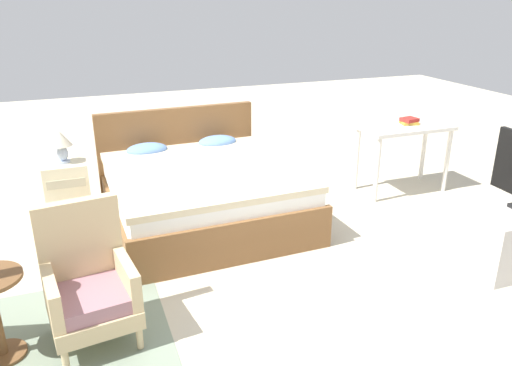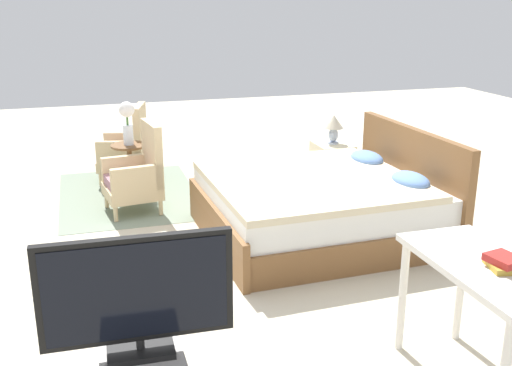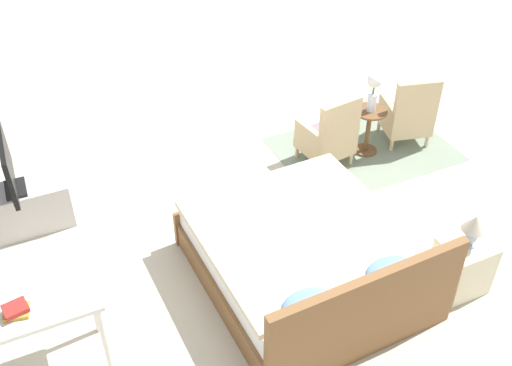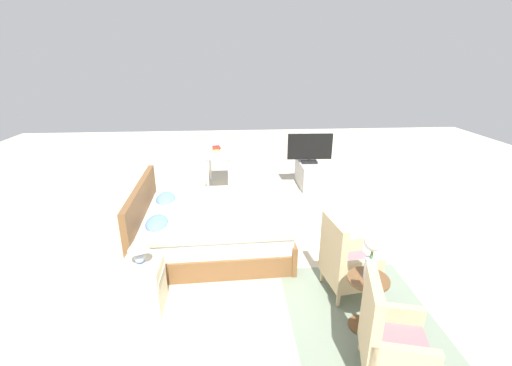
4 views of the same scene
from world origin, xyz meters
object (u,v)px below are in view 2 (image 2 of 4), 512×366
object	(u,v)px
table_lamp	(334,125)
tv_flatscreen	(137,294)
bed	(322,205)
nightstand	(332,166)
flower_vase	(127,118)
side_table	(130,163)
armchair_by_window_right	(137,176)
book_stack	(504,262)
armchair_by_window_left	(127,150)
vanity_desk	(485,283)

from	to	relation	value
table_lamp	tv_flatscreen	distance (m)	4.38
bed	nightstand	size ratio (longest dim) A/B	3.83
bed	flower_vase	size ratio (longest dim) A/B	4.37
side_table	tv_flatscreen	world-z (taller)	tv_flatscreen
nightstand	tv_flatscreen	xyz separation A→B (m)	(3.55, -2.57, 0.55)
tv_flatscreen	bed	bearing A→B (deg)	140.02
side_table	nightstand	size ratio (longest dim) A/B	1.07
armchair_by_window_right	book_stack	world-z (taller)	armchair_by_window_right
armchair_by_window_right	flower_vase	xyz separation A→B (m)	(-0.57, -0.02, 0.49)
armchair_by_window_left	book_stack	distance (m)	5.01
armchair_by_window_right	flower_vase	distance (m)	0.75
armchair_by_window_right	flower_vase	world-z (taller)	flower_vase
bed	tv_flatscreen	xyz separation A→B (m)	(2.28, -1.91, 0.53)
side_table	table_lamp	bearing A→B (deg)	78.59
bed	armchair_by_window_left	xyz separation A→B (m)	(-2.29, -1.58, 0.08)
nightstand	tv_flatscreen	distance (m)	4.42
flower_vase	bed	bearing A→B (deg)	42.74
nightstand	vanity_desk	world-z (taller)	vanity_desk
armchair_by_window_left	side_table	size ratio (longest dim) A/B	1.57
armchair_by_window_left	flower_vase	bearing A→B (deg)	-1.85
nightstand	table_lamp	size ratio (longest dim) A/B	1.65
vanity_desk	nightstand	bearing A→B (deg)	169.03
side_table	nightstand	world-z (taller)	side_table
nightstand	book_stack	world-z (taller)	book_stack
side_table	tv_flatscreen	distance (m)	4.05
bed	tv_flatscreen	size ratio (longest dim) A/B	2.29
armchair_by_window_right	side_table	world-z (taller)	armchair_by_window_right
vanity_desk	book_stack	xyz separation A→B (m)	(0.08, 0.04, 0.15)
armchair_by_window_left	flower_vase	xyz separation A→B (m)	(0.56, -0.02, 0.49)
book_stack	armchair_by_window_left	bearing A→B (deg)	-161.69
bed	armchair_by_window_right	distance (m)	1.96
book_stack	nightstand	bearing A→B (deg)	169.87
table_lamp	book_stack	bearing A→B (deg)	-10.14
flower_vase	table_lamp	size ratio (longest dim) A/B	1.45
tv_flatscreen	armchair_by_window_left	bearing A→B (deg)	175.84
table_lamp	tv_flatscreen	bearing A→B (deg)	-35.84
tv_flatscreen	book_stack	xyz separation A→B (m)	(0.17, 1.90, -0.02)
bed	vanity_desk	xyz separation A→B (m)	(2.37, -0.05, 0.36)
armchair_by_window_right	tv_flatscreen	distance (m)	3.49
nightstand	vanity_desk	xyz separation A→B (m)	(3.65, -0.71, 0.39)
flower_vase	vanity_desk	size ratio (longest dim) A/B	0.46
tv_flatscreen	vanity_desk	bearing A→B (deg)	87.08
bed	book_stack	world-z (taller)	bed
armchair_by_window_right	side_table	bearing A→B (deg)	-178.04
armchair_by_window_left	table_lamp	world-z (taller)	armchair_by_window_left
side_table	nightstand	xyz separation A→B (m)	(0.45, 2.25, -0.09)
armchair_by_window_left	nightstand	distance (m)	2.46
bed	table_lamp	distance (m)	1.50
vanity_desk	bed	bearing A→B (deg)	178.73
armchair_by_window_left	tv_flatscreen	xyz separation A→B (m)	(4.57, -0.33, 0.44)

